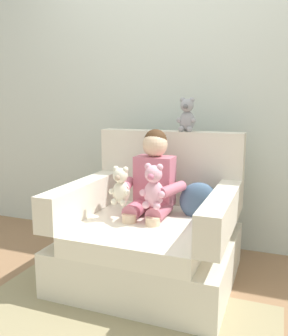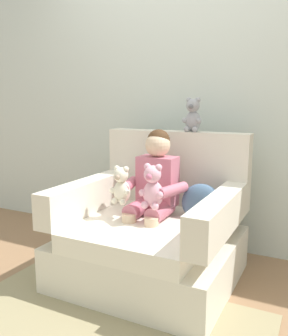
{
  "view_description": "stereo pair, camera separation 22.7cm",
  "coord_description": "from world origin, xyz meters",
  "px_view_note": "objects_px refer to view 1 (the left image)",
  "views": [
    {
      "loc": [
        0.78,
        -2.14,
        1.18
      ],
      "look_at": [
        -0.02,
        -0.05,
        0.77
      ],
      "focal_mm": 38.69,
      "sensor_mm": 36.0,
      "label": 1
    },
    {
      "loc": [
        0.99,
        -2.05,
        1.18
      ],
      "look_at": [
        -0.02,
        -0.05,
        0.77
      ],
      "focal_mm": 38.69,
      "sensor_mm": 36.0,
      "label": 2
    }
  ],
  "objects_px": {
    "plush_pink": "(154,187)",
    "plush_grey_on_backrest": "(187,116)",
    "throw_pillow": "(199,201)",
    "plush_cream": "(121,187)",
    "seated_child": "(151,185)",
    "armchair": "(152,233)"
  },
  "relations": [
    {
      "from": "armchair",
      "to": "plush_pink",
      "type": "height_order",
      "value": "armchair"
    },
    {
      "from": "plush_pink",
      "to": "throw_pillow",
      "type": "distance_m",
      "value": 0.38
    },
    {
      "from": "armchair",
      "to": "plush_cream",
      "type": "xyz_separation_m",
      "value": [
        -0.17,
        -0.13,
        0.34
      ]
    },
    {
      "from": "throw_pillow",
      "to": "plush_grey_on_backrest",
      "type": "bearing_deg",
      "value": 123.33
    },
    {
      "from": "plush_cream",
      "to": "throw_pillow",
      "type": "xyz_separation_m",
      "value": [
        0.45,
        0.27,
        -0.12
      ]
    },
    {
      "from": "plush_cream",
      "to": "plush_pink",
      "type": "height_order",
      "value": "plush_pink"
    },
    {
      "from": "plush_cream",
      "to": "seated_child",
      "type": "bearing_deg",
      "value": 69.57
    },
    {
      "from": "armchair",
      "to": "plush_cream",
      "type": "relative_size",
      "value": 4.36
    },
    {
      "from": "plush_pink",
      "to": "plush_grey_on_backrest",
      "type": "bearing_deg",
      "value": 76.89
    },
    {
      "from": "seated_child",
      "to": "plush_grey_on_backrest",
      "type": "relative_size",
      "value": 3.36
    },
    {
      "from": "plush_pink",
      "to": "throw_pillow",
      "type": "height_order",
      "value": "plush_pink"
    },
    {
      "from": "throw_pillow",
      "to": "plush_pink",
      "type": "bearing_deg",
      "value": -130.37
    },
    {
      "from": "armchair",
      "to": "throw_pillow",
      "type": "distance_m",
      "value": 0.38
    },
    {
      "from": "plush_grey_on_backrest",
      "to": "plush_pink",
      "type": "bearing_deg",
      "value": -86.63
    },
    {
      "from": "armchair",
      "to": "plush_grey_on_backrest",
      "type": "xyz_separation_m",
      "value": [
        0.12,
        0.38,
        0.78
      ]
    },
    {
      "from": "plush_grey_on_backrest",
      "to": "throw_pillow",
      "type": "bearing_deg",
      "value": -45.0
    },
    {
      "from": "armchair",
      "to": "plush_pink",
      "type": "xyz_separation_m",
      "value": [
        0.05,
        -0.13,
        0.35
      ]
    },
    {
      "from": "armchair",
      "to": "plush_pink",
      "type": "relative_size",
      "value": 3.85
    },
    {
      "from": "plush_pink",
      "to": "plush_grey_on_backrest",
      "type": "distance_m",
      "value": 0.66
    },
    {
      "from": "plush_cream",
      "to": "plush_pink",
      "type": "distance_m",
      "value": 0.22
    },
    {
      "from": "armchair",
      "to": "plush_cream",
      "type": "bearing_deg",
      "value": -143.75
    },
    {
      "from": "plush_cream",
      "to": "throw_pillow",
      "type": "bearing_deg",
      "value": 51.94
    }
  ]
}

